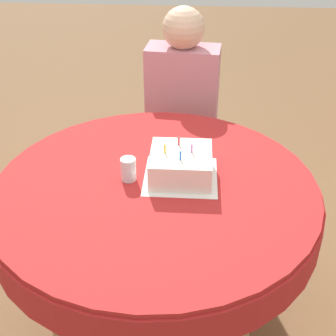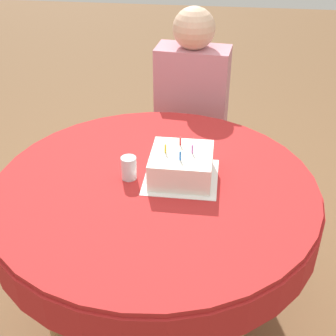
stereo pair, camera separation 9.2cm
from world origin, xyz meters
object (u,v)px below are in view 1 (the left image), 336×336
chair (183,130)px  drinking_glass (128,169)px  person (182,97)px  birthday_cake (181,165)px

chair → drinking_glass: 1.01m
person → drinking_glass: person is taller
person → drinking_glass: 0.87m
birthday_cake → person: bearing=91.9°
chair → person: (-0.01, -0.08, 0.25)m
chair → person: bearing=-90.0°
person → birthday_cake: 0.82m
birthday_cake → drinking_glass: size_ratio=2.55×
chair → person: size_ratio=0.74×
person → birthday_cake: size_ratio=5.15×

